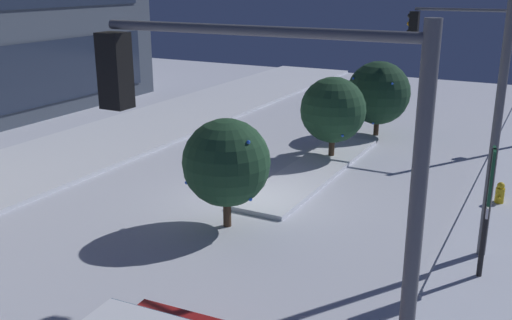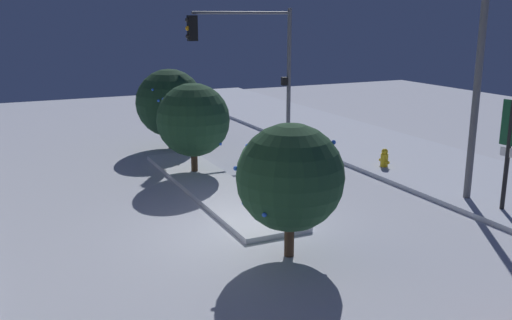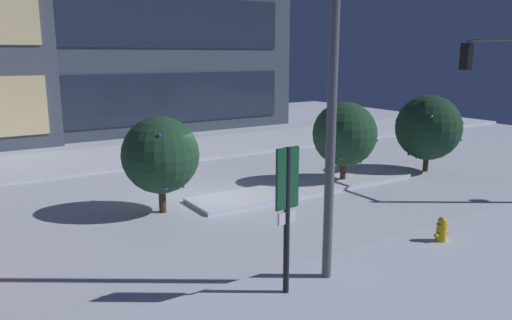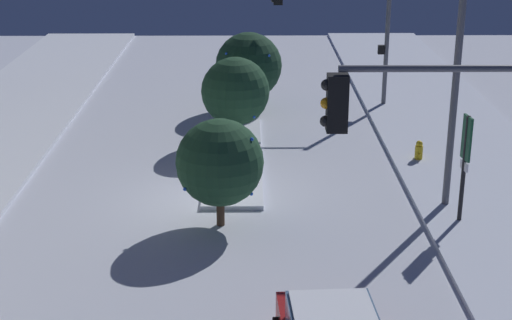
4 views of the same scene
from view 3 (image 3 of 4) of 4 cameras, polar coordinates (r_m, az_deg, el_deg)
ground at (r=16.45m, az=-5.97°, el=-4.82°), size 52.00×52.00×0.00m
curb_strip_near at (r=10.14m, az=16.96°, el=-16.13°), size 52.00×5.20×0.14m
curb_strip_far at (r=24.08m, az=-15.04°, el=0.45°), size 52.00×5.20×0.14m
median_strip at (r=17.95m, az=5.99°, el=-3.14°), size 9.00×1.80×0.14m
street_lamp_arched at (r=10.46m, az=6.87°, el=12.82°), size 0.73×2.62×7.56m
fire_hydrant at (r=13.43m, az=20.75°, el=-7.85°), size 0.48×0.26×0.78m
parking_info_sign at (r=9.48m, az=3.62°, el=-5.17°), size 0.55×0.13×3.08m
decorated_tree_median at (r=18.67m, az=10.26°, el=2.98°), size 2.42×2.42×3.08m
decorated_tree_left_of_median at (r=21.42m, az=19.40°, el=3.58°), size 2.68×2.68×3.18m
decorated_tree_right_of_median at (r=15.11m, az=-11.04°, el=0.58°), size 2.36×2.36×2.99m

